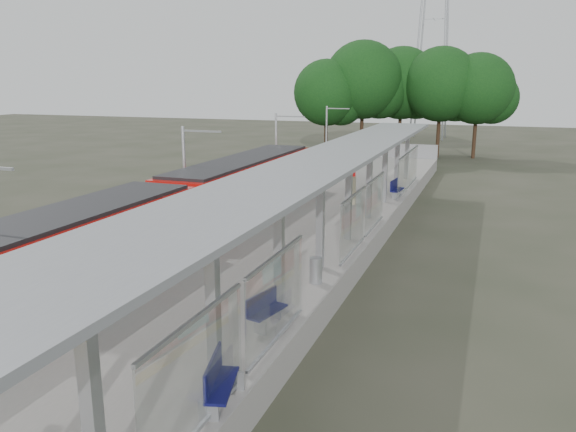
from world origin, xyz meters
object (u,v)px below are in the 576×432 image
at_px(bench_near, 218,380).
at_px(bench_far, 396,188).
at_px(info_pillar_far, 352,190).
at_px(litter_bin, 316,270).
at_px(train, 171,219).
at_px(bench_mid, 265,308).

xyz_separation_m(bench_near, bench_far, (-0.18, 22.39, 0.01)).
xyz_separation_m(info_pillar_far, litter_bin, (1.83, -12.33, -0.33)).
height_order(train, bench_mid, train).
height_order(bench_near, bench_mid, bench_near).
bearing_deg(train, litter_bin, -18.40).
distance_m(bench_far, litter_bin, 14.91).
bearing_deg(bench_far, info_pillar_far, -121.81).
bearing_deg(train, bench_mid, -42.07).
distance_m(train, bench_far, 14.42).
relative_size(bench_near, bench_far, 1.01).
bearing_deg(train, info_pillar_far, 63.55).
bearing_deg(bench_far, bench_mid, -86.40).
bearing_deg(litter_bin, bench_mid, -94.71).
distance_m(bench_mid, litter_bin, 3.64).
xyz_separation_m(train, bench_mid, (6.53, -5.90, -0.56)).
bearing_deg(bench_mid, info_pillar_far, 108.42).
relative_size(bench_mid, litter_bin, 1.64).
bearing_deg(bench_mid, bench_near, -68.75).
xyz_separation_m(bench_far, info_pillar_far, (-1.91, -2.58, 0.22)).
distance_m(train, info_pillar_far, 11.24).
relative_size(train, litter_bin, 32.06).
bearing_deg(bench_mid, litter_bin, 98.25).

